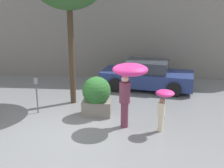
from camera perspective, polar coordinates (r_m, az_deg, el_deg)
name	(u,v)px	position (r m, az deg, el deg)	size (l,w,h in m)	color
ground_plane	(75,129)	(9.09, -7.62, -9.11)	(40.00, 40.00, 0.00)	slate
building_facade	(99,19)	(14.63, -2.61, 13.02)	(18.00, 0.30, 6.00)	gray
planter_box	(97,95)	(9.80, -3.15, -2.28)	(1.00, 0.99, 1.41)	gray
person_adult	(129,77)	(8.63, 3.44, 1.40)	(1.09, 1.09, 2.08)	brown
person_child	(164,101)	(8.60, 10.43, -3.46)	(0.56, 0.56, 1.36)	beige
parked_car_near	(147,76)	(12.94, 7.10, 1.67)	(4.35, 2.46, 1.31)	navy
parking_meter	(36,88)	(10.30, -15.14, -0.83)	(0.14, 0.14, 1.30)	#595B60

